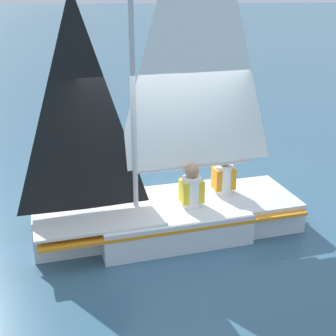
# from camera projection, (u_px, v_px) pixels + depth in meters

# --- Properties ---
(ground_plane) EXTENTS (260.00, 260.00, 0.00)m
(ground_plane) POSITION_uv_depth(u_px,v_px,m) (168.00, 231.00, 7.47)
(ground_plane) COLOR #38607A
(sailboat_main) EXTENTS (2.08, 4.27, 5.61)m
(sailboat_main) POSITION_uv_depth(u_px,v_px,m) (170.00, 189.00, 7.22)
(sailboat_main) COLOR silver
(sailboat_main) RESTS_ON ground_plane
(sailor_helm) EXTENTS (0.34, 0.37, 1.16)m
(sailor_helm) POSITION_uv_depth(u_px,v_px,m) (191.00, 197.00, 7.18)
(sailor_helm) COLOR black
(sailor_helm) RESTS_ON ground_plane
(sailor_crew) EXTENTS (0.34, 0.37, 1.16)m
(sailor_crew) POSITION_uv_depth(u_px,v_px,m) (223.00, 184.00, 7.65)
(sailor_crew) COLOR black
(sailor_crew) RESTS_ON ground_plane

